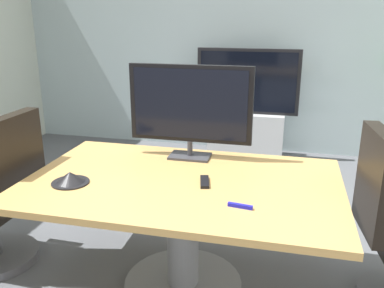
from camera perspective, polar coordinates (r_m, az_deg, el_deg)
The scene contains 9 objects.
ground_plane at distance 2.88m, azimuth -2.99°, elevation -18.37°, with size 6.94×6.94×0.00m, color #515459.
wall_back_glass_partition at distance 5.25m, azimuth 6.20°, elevation 14.20°, with size 5.65×0.10×2.76m, color #9EB2B7.
conference_table at distance 2.55m, azimuth -1.33°, elevation -8.96°, with size 1.88×1.18×0.74m.
office_chair_left at distance 3.10m, azimuth -25.01°, elevation -7.60°, with size 0.60×0.58×1.09m.
tv_monitor at distance 2.76m, azimuth -0.25°, elevation 5.24°, with size 0.84×0.18×0.64m.
wall_display_unit at distance 5.02m, azimuth 7.56°, elevation 3.14°, with size 1.20×0.36×1.31m.
conference_phone at distance 2.52m, azimuth -16.58°, elevation -4.58°, with size 0.22×0.22×0.07m.
remote_control at distance 2.42m, azimuth 1.76°, elevation -5.27°, with size 0.05×0.17×0.02m, color black.
whiteboard_marker at distance 2.15m, azimuth 6.71°, elevation -8.55°, with size 0.13×0.02×0.02m, color #1919A5.
Camera 1 is at (0.68, -2.22, 1.70)m, focal length 38.37 mm.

